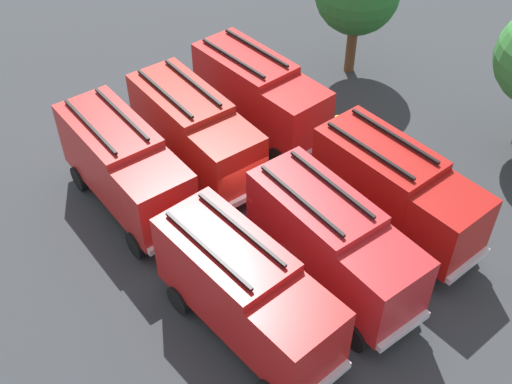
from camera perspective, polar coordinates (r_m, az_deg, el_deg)
name	(u,v)px	position (r m, az deg, el deg)	size (l,w,h in m)	color
ground_plane	(256,217)	(26.41, 0.00, -2.23)	(54.07, 54.07, 0.00)	#2D3033
fire_truck_0	(124,165)	(26.05, -11.74, 2.35)	(7.29, 2.98, 3.88)	#AD201D
fire_truck_1	(246,291)	(21.06, -0.92, -8.88)	(7.27, 2.92, 3.88)	#AB1716
fire_truck_2	(195,131)	(27.41, -5.53, 5.46)	(7.31, 3.03, 3.88)	#A21F16
fire_truck_3	(333,242)	(22.64, 6.91, -4.49)	(7.30, 3.02, 3.88)	#AB1D21
fire_truck_4	(260,93)	(29.63, 0.33, 8.86)	(7.25, 2.89, 3.88)	#AF1A18
fire_truck_5	(397,190)	(25.02, 12.53, 0.21)	(7.21, 2.77, 3.88)	#9C1410
firefighter_0	(337,130)	(29.46, 7.25, 5.51)	(0.48, 0.41, 1.77)	black
firefighter_1	(387,141)	(29.21, 11.68, 4.55)	(0.48, 0.43, 1.80)	black
traffic_cone_0	(326,164)	(28.64, 6.36, 2.51)	(0.41, 0.41, 0.58)	#F2600C
traffic_cone_1	(336,140)	(30.05, 7.18, 4.68)	(0.42, 0.42, 0.60)	#F2600C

